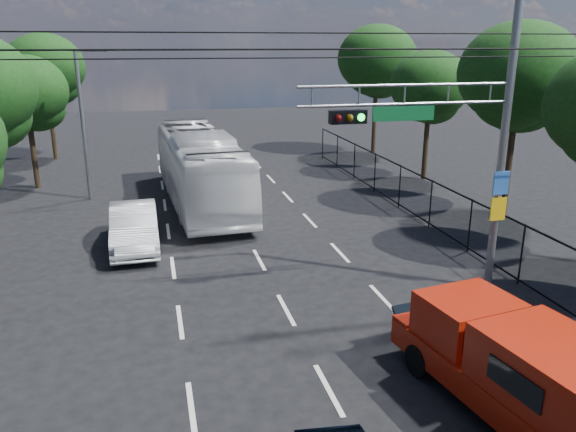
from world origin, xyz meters
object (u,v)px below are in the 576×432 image
object	(u,v)px
signal_mast	(468,121)
red_pickup	(510,362)
white_bus	(200,168)
white_van	(134,227)

from	to	relation	value
signal_mast	red_pickup	world-z (taller)	signal_mast
signal_mast	white_bus	bearing A→B (deg)	118.52
red_pickup	signal_mast	bearing A→B (deg)	70.84
white_van	white_bus	bearing A→B (deg)	60.31
white_bus	white_van	bearing A→B (deg)	-121.54
red_pickup	white_bus	world-z (taller)	white_bus
red_pickup	white_bus	xyz separation A→B (m)	(-4.61, 17.56, 0.59)
red_pickup	white_van	bearing A→B (deg)	122.52
signal_mast	white_van	world-z (taller)	signal_mast
red_pickup	white_van	size ratio (longest dim) A/B	1.22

